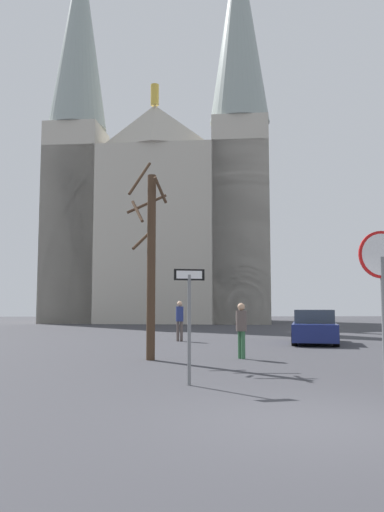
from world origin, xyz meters
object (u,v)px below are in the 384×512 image
object	(u,v)px
one_way_arrow_sign	(189,312)
parked_car_near_navy	(314,327)
pedestrian_walking	(241,325)
cathedral	(161,199)
bare_tree	(150,259)
stop_sign	(382,277)
pedestrian_standing	(180,317)

from	to	relation	value
one_way_arrow_sign	parked_car_near_navy	size ratio (longest dim) A/B	0.52
one_way_arrow_sign	pedestrian_walking	distance (m)	5.08
cathedral	bare_tree	distance (m)	31.59
stop_sign	parked_car_near_navy	size ratio (longest dim) A/B	0.66
bare_tree	stop_sign	bearing A→B (deg)	-53.40
cathedral	one_way_arrow_sign	distance (m)	36.40
cathedral	pedestrian_walking	xyz separation A→B (m)	(2.78, -30.33, -10.11)
bare_tree	pedestrian_walking	distance (m)	3.30
pedestrian_standing	bare_tree	bearing A→B (deg)	-98.04
stop_sign	one_way_arrow_sign	xyz separation A→B (m)	(-3.40, 1.26, -0.63)
bare_tree	pedestrian_standing	world-z (taller)	bare_tree
one_way_arrow_sign	parked_car_near_navy	distance (m)	11.86
parked_car_near_navy	pedestrian_walking	size ratio (longest dim) A/B	2.72
bare_tree	pedestrian_walking	world-z (taller)	bare_tree
bare_tree	one_way_arrow_sign	bearing A→B (deg)	-78.45
pedestrian_walking	stop_sign	bearing A→B (deg)	-74.61
cathedral	bare_tree	bearing A→B (deg)	-89.80
stop_sign	parked_car_near_navy	bearing A→B (deg)	79.44
cathedral	bare_tree	xyz separation A→B (m)	(0.11, -30.52, -8.18)
pedestrian_standing	cathedral	bearing A→B (deg)	92.82
cathedral	one_way_arrow_sign	size ratio (longest dim) A/B	15.59
parked_car_near_navy	one_way_arrow_sign	bearing A→B (deg)	-118.12
cathedral	parked_car_near_navy	xyz separation A→B (m)	(6.62, -24.64, -10.44)
cathedral	stop_sign	distance (m)	37.71
parked_car_near_navy	pedestrian_walking	xyz separation A→B (m)	(-3.84, -5.68, 0.33)
cathedral	parked_car_near_navy	bearing A→B (deg)	-74.97
one_way_arrow_sign	pedestrian_standing	world-z (taller)	one_way_arrow_sign
cathedral	parked_car_near_navy	size ratio (longest dim) A/B	8.10
one_way_arrow_sign	bare_tree	xyz separation A→B (m)	(-0.93, 4.57, 1.48)
bare_tree	pedestrian_walking	xyz separation A→B (m)	(2.67, 0.19, -1.94)
cathedral	one_way_arrow_sign	xyz separation A→B (m)	(1.04, -35.08, -9.66)
stop_sign	parked_car_near_navy	world-z (taller)	stop_sign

